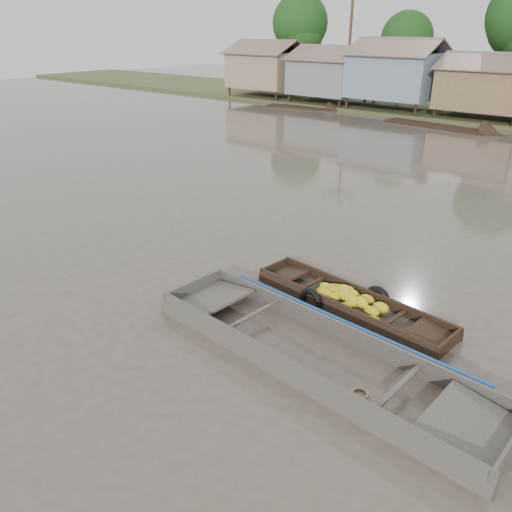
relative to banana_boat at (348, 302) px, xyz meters
The scene contains 3 objects.
ground 2.22m from the banana_boat, 150.60° to the right, with size 120.00×120.00×0.00m, color #4E443B.
banana_boat is the anchor object (origin of this frame).
viewer_boat 2.31m from the banana_boat, 75.15° to the right, with size 7.73×2.47×0.61m.
Camera 1 is at (6.84, -8.31, 6.13)m, focal length 35.00 mm.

